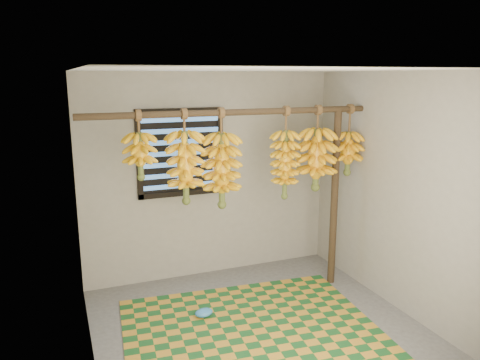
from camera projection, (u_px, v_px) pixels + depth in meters
name	position (u px, v px, depth m)	size (l,w,h in m)	color
floor	(262.00, 332.00, 4.39)	(3.00, 3.00, 0.01)	#505050
ceiling	(265.00, 69.00, 3.86)	(3.00, 3.00, 0.01)	silver
wall_back	(210.00, 176.00, 5.49)	(3.00, 0.01, 2.40)	gray
wall_left	(84.00, 230.00, 3.58)	(0.01, 3.00, 2.40)	gray
wall_right	(400.00, 194.00, 4.67)	(0.01, 3.00, 2.40)	gray
window	(181.00, 153.00, 5.27)	(1.00, 0.04, 1.00)	black
hanging_pole	(234.00, 112.00, 4.59)	(0.06, 0.06, 3.00)	#3D2F1C
support_post	(334.00, 199.00, 5.24)	(0.08, 0.08, 2.00)	#3D2F1C
woven_mat	(251.00, 330.00, 4.42)	(2.35, 1.88, 0.01)	#174E20
plastic_bag	(204.00, 313.00, 4.65)	(0.19, 0.14, 0.08)	#327CBD
banana_bunch_a	(140.00, 156.00, 4.33)	(0.31, 0.31, 0.64)	brown
banana_bunch_b	(185.00, 167.00, 4.51)	(0.36, 0.36, 0.92)	brown
banana_bunch_c	(222.00, 170.00, 4.66)	(0.37, 0.37, 1.00)	brown
banana_bunch_d	(285.00, 165.00, 4.92)	(0.30, 0.30, 0.98)	brown
banana_bunch_e	(316.00, 159.00, 5.04)	(0.40, 0.40, 0.91)	brown
banana_bunch_f	(348.00, 153.00, 5.18)	(0.31, 0.31, 0.78)	brown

